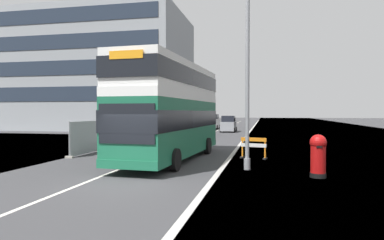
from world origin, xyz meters
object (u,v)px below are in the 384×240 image
object	(u,v)px
double_decker_bus	(172,109)
red_pillar_postbox	(318,154)
car_receding_mid	(228,124)
lamppost_foreground	(247,72)
roadworks_barrier	(254,146)
car_oncoming_near	(191,126)
car_receding_far	(212,122)

from	to	relation	value
double_decker_bus	red_pillar_postbox	xyz separation A→B (m)	(6.98, -3.66, -1.80)
car_receding_mid	lamppost_foreground	bearing A→B (deg)	-82.45
double_decker_bus	red_pillar_postbox	world-z (taller)	double_decker_bus
red_pillar_postbox	roadworks_barrier	xyz separation A→B (m)	(-2.67, 5.06, -0.22)
roadworks_barrier	car_oncoming_near	size ratio (longest dim) A/B	0.34
double_decker_bus	car_oncoming_near	world-z (taller)	double_decker_bus
double_decker_bus	car_receding_mid	xyz separation A→B (m)	(0.32, 26.44, -1.77)
lamppost_foreground	double_decker_bus	bearing A→B (deg)	150.22
roadworks_barrier	car_oncoming_near	xyz separation A→B (m)	(-7.28, 17.19, 0.32)
lamppost_foreground	red_pillar_postbox	distance (m)	4.65
lamppost_foreground	roadworks_barrier	size ratio (longest dim) A/B	6.15
double_decker_bus	car_receding_far	distance (m)	34.08
car_oncoming_near	lamppost_foreground	bearing A→B (deg)	-71.24
car_receding_mid	car_receding_far	distance (m)	8.14
lamppost_foreground	car_receding_mid	distance (m)	29.26
lamppost_foreground	car_receding_far	xyz separation A→B (m)	(-7.05, 36.28, -3.33)
red_pillar_postbox	car_receding_far	distance (m)	38.85
car_oncoming_near	car_receding_far	distance (m)	15.33
roadworks_barrier	car_oncoming_near	distance (m)	18.67
car_receding_mid	car_receding_far	size ratio (longest dim) A/B	0.90
double_decker_bus	roadworks_barrier	world-z (taller)	double_decker_bus
double_decker_bus	car_receding_far	bearing A→B (deg)	94.90
lamppost_foreground	red_pillar_postbox	bearing A→B (deg)	-24.44
roadworks_barrier	car_oncoming_near	bearing A→B (deg)	112.96
double_decker_bus	lamppost_foreground	xyz separation A→B (m)	(4.14, -2.37, 1.65)
car_oncoming_near	car_receding_mid	xyz separation A→B (m)	(3.30, 7.85, -0.06)
lamppost_foreground	car_receding_far	size ratio (longest dim) A/B	2.03
car_oncoming_near	car_receding_far	size ratio (longest dim) A/B	0.97
lamppost_foreground	red_pillar_postbox	xyz separation A→B (m)	(2.84, -1.29, -3.45)
roadworks_barrier	car_receding_mid	world-z (taller)	car_receding_mid
roadworks_barrier	double_decker_bus	bearing A→B (deg)	-161.97
red_pillar_postbox	roadworks_barrier	bearing A→B (deg)	117.86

